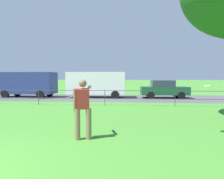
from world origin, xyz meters
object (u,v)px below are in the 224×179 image
Objects in this scene: person_thrower at (83,107)px; frisbee at (209,86)px; panel_van_far_right at (97,83)px; car_dark_green_center at (164,89)px; panel_van_left at (27,83)px.

person_thrower is 5.31× the size of frisbee.
frisbee is (3.72, 0.76, 0.58)m from person_thrower.
panel_van_far_right reaches higher than car_dark_green_center.
panel_van_left is 1.25× the size of car_dark_green_center.
frisbee is at bearing -64.86° from panel_van_far_right.
panel_van_left is at bearing 136.31° from frisbee.
car_dark_green_center is (0.54, 11.42, -0.73)m from frisbee.
panel_van_left is 6.29m from panel_van_far_right.
person_thrower is 0.42× the size of car_dark_green_center.
panel_van_left is at bearing -178.30° from car_dark_green_center.
panel_van_left reaches higher than person_thrower.
frisbee is 11.45m from car_dark_green_center.
frisbee is 16.01m from panel_van_left.
panel_van_far_right is (-1.57, 12.04, 0.34)m from person_thrower.
panel_van_left is at bearing 123.60° from person_thrower.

